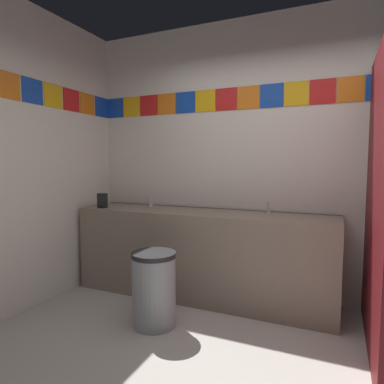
# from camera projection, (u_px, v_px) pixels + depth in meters

# --- Properties ---
(wall_back) EXTENTS (4.23, 0.09, 2.84)m
(wall_back) POSITION_uv_depth(u_px,v_px,m) (283.00, 158.00, 3.33)
(wall_back) COLOR silver
(wall_back) RESTS_ON ground_plane
(vanity_counter) EXTENTS (2.63, 0.60, 0.88)m
(vanity_counter) POSITION_uv_depth(u_px,v_px,m) (201.00, 253.00, 3.41)
(vanity_counter) COLOR gray
(vanity_counter) RESTS_ON ground_plane
(faucet_left) EXTENTS (0.04, 0.10, 0.14)m
(faucet_left) POSITION_uv_depth(u_px,v_px,m) (150.00, 202.00, 3.71)
(faucet_left) COLOR silver
(faucet_left) RESTS_ON vanity_counter
(faucet_right) EXTENTS (0.04, 0.10, 0.14)m
(faucet_right) POSITION_uv_depth(u_px,v_px,m) (268.00, 209.00, 3.18)
(faucet_right) COLOR silver
(faucet_right) RESTS_ON vanity_counter
(soap_dispenser) EXTENTS (0.09, 0.09, 0.16)m
(soap_dispenser) POSITION_uv_depth(u_px,v_px,m) (102.00, 201.00, 3.64)
(soap_dispenser) COLOR black
(soap_dispenser) RESTS_ON vanity_counter
(trash_bin) EXTENTS (0.37, 0.37, 0.63)m
(trash_bin) POSITION_uv_depth(u_px,v_px,m) (154.00, 289.00, 2.81)
(trash_bin) COLOR #999EA3
(trash_bin) RESTS_ON ground_plane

